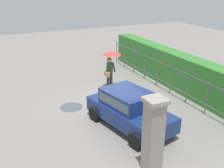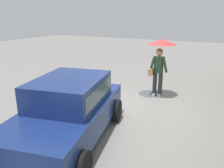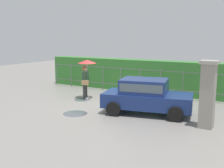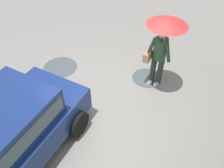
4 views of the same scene
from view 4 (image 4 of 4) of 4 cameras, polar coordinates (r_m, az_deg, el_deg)
The scene contains 5 objects.
ground_plane at distance 5.90m, azimuth -1.22°, elevation -4.54°, with size 40.00×40.00×0.00m, color gray.
car at distance 4.77m, azimuth -26.12°, elevation -11.89°, with size 3.97×2.47×1.48m.
pedestrian at distance 5.59m, azimuth 12.84°, elevation 11.28°, with size 0.96×0.96×2.06m.
puddle_near at distance 7.10m, azimuth -13.08°, elevation 4.17°, with size 1.04×1.04×0.00m, color #4C545B.
puddle_far at distance 6.63m, azimuth 8.85°, elevation 1.59°, with size 0.85×0.85×0.00m, color #4C545B.
Camera 4 is at (2.90, 2.62, 4.42)m, focal length 35.85 mm.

